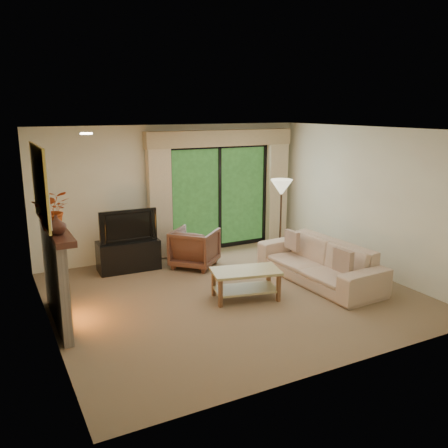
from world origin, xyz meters
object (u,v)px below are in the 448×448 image
armchair (195,248)px  coffee_table (246,284)px  media_console (129,255)px  sofa (319,262)px

armchair → coffee_table: armchair is taller
media_console → coffee_table: bearing=-58.5°
media_console → armchair: (1.16, -0.39, 0.08)m
media_console → coffee_table: size_ratio=1.06×
sofa → media_console: bearing=-130.1°
armchair → media_console: bearing=28.1°
media_console → armchair: bearing=-16.3°
armchair → coffee_table: (0.07, -1.79, -0.13)m
armchair → sofa: armchair is taller
sofa → coffee_table: 1.51m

